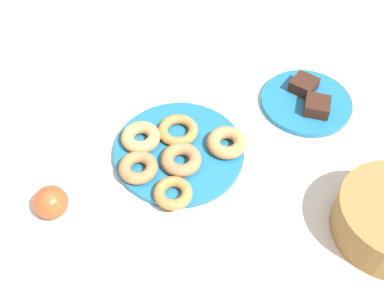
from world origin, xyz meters
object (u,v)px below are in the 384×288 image
object	(u,v)px
donut_5	(173,193)
brownie_near	(304,85)
donut_2	(178,130)
apple	(51,202)
donut_3	(181,160)
donut_plate	(179,151)
donut_0	(227,143)
donut_1	(138,168)
cake_plate	(306,102)
brownie_far	(317,106)
donut_4	(141,137)

from	to	relation	value
donut_5	brownie_near	size ratio (longest dim) A/B	1.38
donut_2	apple	world-z (taller)	apple
donut_5	brownie_near	xyz separation A→B (m)	(-0.39, 0.18, 0.00)
donut_3	donut_5	xyz separation A→B (m)	(0.08, 0.01, -0.00)
donut_plate	donut_0	bearing A→B (deg)	113.93
donut_1	cake_plate	size ratio (longest dim) A/B	0.38
donut_3	brownie_near	distance (m)	0.37
brownie_far	apple	world-z (taller)	apple
donut_5	donut_1	bearing A→B (deg)	-109.82
donut_5	apple	size ratio (longest dim) A/B	1.16
donut_3	donut_5	world-z (taller)	donut_3
donut_0	brownie_far	bearing A→B (deg)	137.53
donut_5	donut_2	bearing A→B (deg)	-162.09
donut_plate	donut_2	size ratio (longest dim) A/B	3.17
donut_4	cake_plate	size ratio (longest dim) A/B	0.40
donut_2	donut_4	xyz separation A→B (m)	(0.05, -0.07, 0.00)
donut_3	donut_5	size ratio (longest dim) A/B	1.10
donut_0	donut_4	distance (m)	0.19
donut_plate	brownie_far	size ratio (longest dim) A/B	5.03
donut_1	brownie_far	world-z (taller)	brownie_far
brownie_far	donut_1	bearing A→B (deg)	-45.94
donut_2	donut_5	world-z (taller)	same
donut_4	brownie_far	xyz separation A→B (m)	(-0.23, 0.34, -0.00)
donut_1	donut_5	world-z (taller)	donut_1
donut_plate	donut_5	world-z (taller)	donut_5
donut_plate	donut_1	world-z (taller)	donut_1
donut_0	cake_plate	world-z (taller)	donut_0
brownie_near	donut_4	bearing A→B (deg)	-46.21
cake_plate	brownie_near	distance (m)	0.04
donut_1	donut_3	world-z (taller)	donut_3
donut_2	donut_4	distance (m)	0.08
cake_plate	donut_1	bearing A→B (deg)	-40.95
apple	donut_4	bearing A→B (deg)	156.35
donut_0	brownie_far	size ratio (longest dim) A/B	1.53
donut_plate	donut_3	world-z (taller)	donut_3
donut_1	brownie_far	xyz separation A→B (m)	(-0.30, 0.31, 0.00)
donut_2	donut_3	distance (m)	0.08
donut_1	brownie_near	bearing A→B (deg)	143.28
donut_1	apple	distance (m)	0.18
donut_0	apple	xyz separation A→B (m)	(0.26, -0.27, 0.00)
brownie_far	donut_plate	bearing A→B (deg)	-49.51
donut_plate	cake_plate	bearing A→B (deg)	136.95
donut_2	cake_plate	distance (m)	0.32
donut_2	brownie_far	bearing A→B (deg)	123.05
donut_2	brownie_far	world-z (taller)	brownie_far
donut_1	donut_4	distance (m)	0.08
cake_plate	brownie_near	world-z (taller)	brownie_near
donut_4	donut_2	bearing A→B (deg)	125.87
cake_plate	apple	bearing A→B (deg)	-41.11
donut_4	donut_5	distance (m)	0.16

